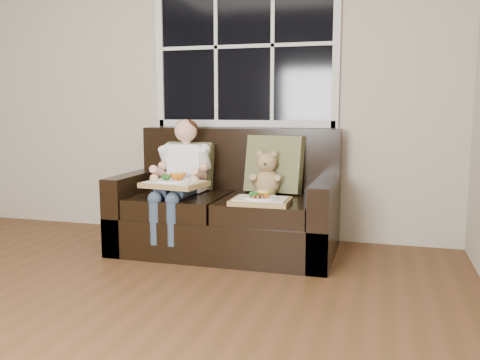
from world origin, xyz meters
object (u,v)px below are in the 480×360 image
(tray_right, at_px, (261,200))
(teddy_bear, at_px, (267,177))
(child, at_px, (182,169))
(tray_left, at_px, (175,182))
(loveseat, at_px, (229,211))

(tray_right, bearing_deg, teddy_bear, 95.49)
(child, relative_size, tray_right, 2.16)
(teddy_bear, bearing_deg, tray_left, -152.80)
(teddy_bear, xyz_separation_m, tray_left, (-0.62, -0.36, -0.02))
(tray_left, xyz_separation_m, tray_right, (0.66, -0.00, -0.10))
(loveseat, height_order, child, child)
(loveseat, bearing_deg, child, -160.78)
(tray_left, distance_m, tray_right, 0.67)
(loveseat, relative_size, teddy_bear, 4.65)
(loveseat, relative_size, child, 1.87)
(teddy_bear, height_order, tray_right, teddy_bear)
(loveseat, bearing_deg, tray_left, -132.35)
(loveseat, height_order, teddy_bear, loveseat)
(child, xyz_separation_m, tray_left, (0.03, -0.22, -0.08))
(child, distance_m, tray_right, 0.75)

